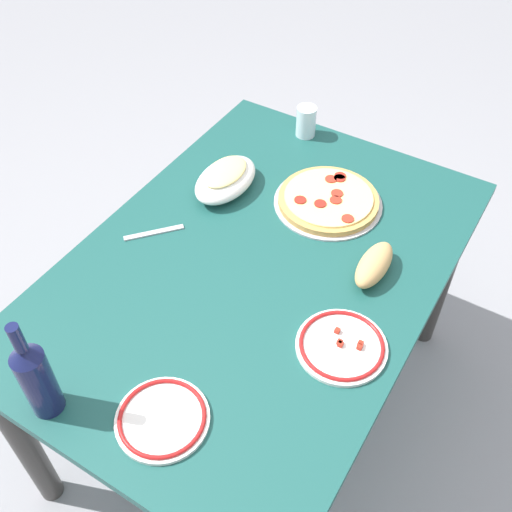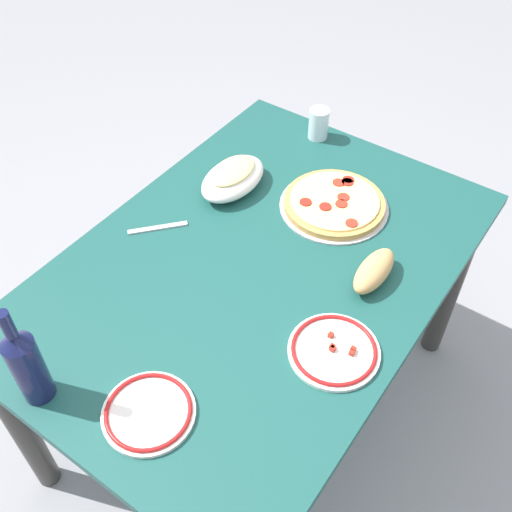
{
  "view_description": "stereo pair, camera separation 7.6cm",
  "coord_description": "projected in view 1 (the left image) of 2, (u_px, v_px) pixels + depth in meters",
  "views": [
    {
      "loc": [
        -0.94,
        -0.57,
        1.93
      ],
      "look_at": [
        0.0,
        0.0,
        0.77
      ],
      "focal_mm": 42.36,
      "sensor_mm": 36.0,
      "label": 1
    },
    {
      "loc": [
        -0.9,
        -0.64,
        1.93
      ],
      "look_at": [
        0.0,
        0.0,
        0.77
      ],
      "focal_mm": 42.36,
      "sensor_mm": 36.0,
      "label": 2
    }
  ],
  "objects": [
    {
      "name": "ground_plane",
      "position": [
        256.0,
        405.0,
        2.16
      ],
      "size": [
        8.0,
        8.0,
        0.0
      ],
      "primitive_type": "plane",
      "color": "gray",
      "rests_on": "ground"
    },
    {
      "name": "dining_table",
      "position": [
        256.0,
        292.0,
        1.71
      ],
      "size": [
        1.33,
        0.92,
        0.74
      ],
      "color": "#194C47",
      "rests_on": "ground"
    },
    {
      "name": "pepperoni_pizza",
      "position": [
        328.0,
        200.0,
        1.78
      ],
      "size": [
        0.32,
        0.32,
        0.03
      ],
      "color": "#B7B7BC",
      "rests_on": "dining_table"
    },
    {
      "name": "baked_pasta_dish",
      "position": [
        226.0,
        178.0,
        1.8
      ],
      "size": [
        0.24,
        0.15,
        0.08
      ],
      "color": "white",
      "rests_on": "dining_table"
    },
    {
      "name": "wine_bottle",
      "position": [
        36.0,
        377.0,
        1.24
      ],
      "size": [
        0.07,
        0.07,
        0.29
      ],
      "color": "#141942",
      "rests_on": "dining_table"
    },
    {
      "name": "water_glass",
      "position": [
        306.0,
        121.0,
        1.99
      ],
      "size": [
        0.07,
        0.07,
        0.1
      ],
      "primitive_type": "cylinder",
      "color": "silver",
      "rests_on": "dining_table"
    },
    {
      "name": "side_plate_near",
      "position": [
        162.0,
        418.0,
        1.3
      ],
      "size": [
        0.21,
        0.21,
        0.02
      ],
      "color": "white",
      "rests_on": "dining_table"
    },
    {
      "name": "side_plate_far",
      "position": [
        342.0,
        346.0,
        1.43
      ],
      "size": [
        0.22,
        0.22,
        0.02
      ],
      "color": "white",
      "rests_on": "dining_table"
    },
    {
      "name": "bread_loaf",
      "position": [
        374.0,
        265.0,
        1.57
      ],
      "size": [
        0.18,
        0.07,
        0.07
      ],
      "primitive_type": "ellipsoid",
      "color": "tan",
      "rests_on": "dining_table"
    },
    {
      "name": "fork_right",
      "position": [
        154.0,
        233.0,
        1.7
      ],
      "size": [
        0.14,
        0.12,
        0.0
      ],
      "primitive_type": "cube",
      "rotation": [
        0.0,
        0.0,
        5.56
      ],
      "color": "#B7B7BC",
      "rests_on": "dining_table"
    }
  ]
}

